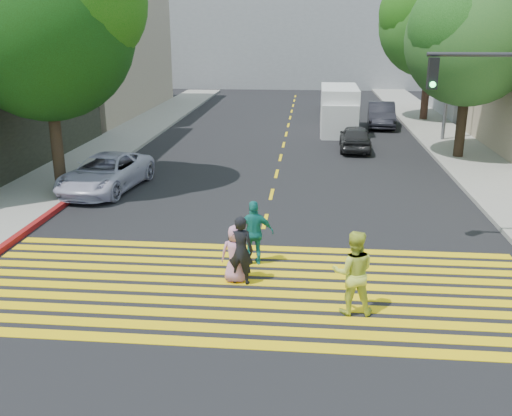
# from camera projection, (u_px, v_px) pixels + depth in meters

# --- Properties ---
(ground) EXTENTS (120.00, 120.00, 0.00)m
(ground) POSITION_uv_depth(u_px,v_px,m) (243.00, 314.00, 12.06)
(ground) COLOR black
(sidewalk_left) EXTENTS (3.00, 40.00, 0.15)m
(sidewalk_left) POSITION_uv_depth(u_px,v_px,m) (143.00, 127.00, 33.65)
(sidewalk_left) COLOR gray
(sidewalk_left) RESTS_ON ground
(sidewalk_right) EXTENTS (3.00, 60.00, 0.15)m
(sidewalk_right) POSITION_uv_depth(u_px,v_px,m) (470.00, 160.00, 25.49)
(sidewalk_right) COLOR gray
(sidewalk_right) RESTS_ON ground
(curb_red) EXTENTS (0.20, 8.00, 0.16)m
(curb_red) POSITION_uv_depth(u_px,v_px,m) (52.00, 212.00, 18.34)
(curb_red) COLOR maroon
(curb_red) RESTS_ON ground
(crosswalk) EXTENTS (13.40, 5.30, 0.01)m
(crosswalk) POSITION_uv_depth(u_px,v_px,m) (249.00, 287.00, 13.27)
(crosswalk) COLOR yellow
(crosswalk) RESTS_ON ground
(lane_line) EXTENTS (0.12, 34.40, 0.01)m
(lane_line) POSITION_uv_depth(u_px,v_px,m) (287.00, 129.00, 33.39)
(lane_line) COLOR yellow
(lane_line) RESTS_ON ground
(building_left_tan) EXTENTS (12.00, 16.00, 10.00)m
(building_left_tan) POSITION_uv_depth(u_px,v_px,m) (55.00, 38.00, 38.51)
(building_left_tan) COLOR tan
(building_left_tan) RESTS_ON ground
(backdrop_block) EXTENTS (30.00, 8.00, 12.00)m
(backdrop_block) POSITION_uv_depth(u_px,v_px,m) (299.00, 23.00, 55.72)
(backdrop_block) COLOR gray
(backdrop_block) RESTS_ON ground
(tree_left) EXTENTS (7.29, 6.83, 8.86)m
(tree_left) POSITION_uv_depth(u_px,v_px,m) (46.00, 21.00, 19.39)
(tree_left) COLOR #2D2019
(tree_left) RESTS_ON ground
(tree_right_near) EXTENTS (7.30, 7.30, 8.14)m
(tree_right_near) POSITION_uv_depth(u_px,v_px,m) (472.00, 33.00, 24.34)
(tree_right_near) COLOR black
(tree_right_near) RESTS_ON ground
(tree_right_far) EXTENTS (7.87, 7.66, 9.22)m
(tree_right_far) POSITION_uv_depth(u_px,v_px,m) (433.00, 18.00, 34.40)
(tree_right_far) COLOR #432921
(tree_right_far) RESTS_ON ground
(pedestrian_man) EXTENTS (0.67, 0.49, 1.67)m
(pedestrian_man) POSITION_uv_depth(u_px,v_px,m) (241.00, 250.00, 13.26)
(pedestrian_man) COLOR black
(pedestrian_man) RESTS_ON ground
(pedestrian_woman) EXTENTS (0.91, 0.72, 1.84)m
(pedestrian_woman) POSITION_uv_depth(u_px,v_px,m) (353.00, 272.00, 11.87)
(pedestrian_woman) COLOR #CFDC45
(pedestrian_woman) RESTS_ON ground
(pedestrian_child) EXTENTS (0.70, 0.47, 1.40)m
(pedestrian_child) POSITION_uv_depth(u_px,v_px,m) (235.00, 254.00, 13.41)
(pedestrian_child) COLOR #C982A9
(pedestrian_child) RESTS_ON ground
(pedestrian_extra) EXTENTS (1.04, 0.59, 1.68)m
(pedestrian_extra) POSITION_uv_depth(u_px,v_px,m) (254.00, 233.00, 14.35)
(pedestrian_extra) COLOR #1A807C
(pedestrian_extra) RESTS_ON ground
(white_sedan) EXTENTS (2.74, 4.93, 1.31)m
(white_sedan) POSITION_uv_depth(u_px,v_px,m) (106.00, 173.00, 20.93)
(white_sedan) COLOR silver
(white_sedan) RESTS_ON ground
(dark_car_near) EXTENTS (1.59, 3.71, 1.25)m
(dark_car_near) POSITION_uv_depth(u_px,v_px,m) (355.00, 138.00, 27.66)
(dark_car_near) COLOR black
(dark_car_near) RESTS_ON ground
(silver_car) EXTENTS (1.88, 4.25, 1.21)m
(silver_car) POSITION_uv_depth(u_px,v_px,m) (334.00, 101.00, 41.00)
(silver_car) COLOR #A4A9B0
(silver_car) RESTS_ON ground
(dark_car_parked) EXTENTS (1.83, 4.48, 1.45)m
(dark_car_parked) POSITION_uv_depth(u_px,v_px,m) (381.00, 115.00, 34.09)
(dark_car_parked) COLOR black
(dark_car_parked) RESTS_ON ground
(white_van) EXTENTS (2.08, 5.39, 2.53)m
(white_van) POSITION_uv_depth(u_px,v_px,m) (339.00, 111.00, 32.19)
(white_van) COLOR silver
(white_van) RESTS_ON ground
(street_lamp) EXTENTS (2.27, 0.47, 10.01)m
(street_lamp) POSITION_uv_depth(u_px,v_px,m) (449.00, 27.00, 28.05)
(street_lamp) COLOR gray
(street_lamp) RESTS_ON ground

